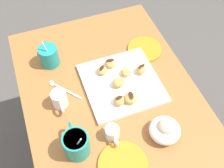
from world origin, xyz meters
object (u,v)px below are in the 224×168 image
object	(u,v)px
coffee_mug_teal_right	(49,55)
beignet_3	(110,63)
pastry_plate_square	(121,83)
beignet_0	(119,101)
ice_cream_bowl	(165,130)
saucer_orange_left	(123,165)
beignet_6	(103,70)
chocolate_sauce_pitcher	(112,133)
saucer_orange_right	(145,49)
dining_table	(108,108)
beignet_5	(126,72)
cream_pitcher_white	(59,99)
beignet_1	(119,82)
beignet_4	(141,69)
coffee_mug_teal_left	(76,144)
beignet_2	(131,98)

from	to	relation	value
coffee_mug_teal_right	beignet_3	world-z (taller)	coffee_mug_teal_right
pastry_plate_square	beignet_0	size ratio (longest dim) A/B	6.97
coffee_mug_teal_right	beignet_3	distance (m)	0.27
coffee_mug_teal_right	ice_cream_bowl	bearing A→B (deg)	-147.12
saucer_orange_left	beignet_6	xyz separation A→B (m)	(0.40, -0.06, 0.03)
chocolate_sauce_pitcher	saucer_orange_right	size ratio (longest dim) A/B	0.59
dining_table	beignet_5	bearing A→B (deg)	-70.29
pastry_plate_square	beignet_6	distance (m)	0.09
ice_cream_bowl	beignet_5	bearing A→B (deg)	5.99
cream_pitcher_white	ice_cream_bowl	size ratio (longest dim) A/B	0.91
beignet_3	saucer_orange_left	bearing A→B (deg)	165.75
ice_cream_bowl	beignet_5	xyz separation A→B (m)	(0.30, 0.03, -0.01)
ice_cream_bowl	beignet_1	distance (m)	0.27
beignet_0	beignet_5	world-z (taller)	beignet_0
beignet_3	beignet_4	size ratio (longest dim) A/B	1.00
beignet_1	beignet_5	xyz separation A→B (m)	(0.04, -0.05, -0.00)
dining_table	coffee_mug_teal_right	xyz separation A→B (m)	(0.22, 0.19, 0.20)
pastry_plate_square	coffee_mug_teal_left	size ratio (longest dim) A/B	2.01
pastry_plate_square	beignet_1	size ratio (longest dim) A/B	5.73
dining_table	beignet_4	size ratio (longest dim) A/B	18.84
beignet_4	coffee_mug_teal_left	bearing A→B (deg)	124.16
cream_pitcher_white	saucer_orange_right	xyz separation A→B (m)	(0.15, -0.43, -0.03)
ice_cream_bowl	cream_pitcher_white	bearing A→B (deg)	51.68
chocolate_sauce_pitcher	beignet_2	xyz separation A→B (m)	(0.11, -0.12, 0.00)
beignet_5	coffee_mug_teal_left	bearing A→B (deg)	131.22
beignet_3	coffee_mug_teal_left	bearing A→B (deg)	142.92
ice_cream_bowl	beignet_0	size ratio (longest dim) A/B	2.63
pastry_plate_square	saucer_orange_left	world-z (taller)	pastry_plate_square
saucer_orange_right	beignet_2	distance (m)	0.30
chocolate_sauce_pitcher	beignet_3	bearing A→B (deg)	-18.64
chocolate_sauce_pitcher	beignet_3	world-z (taller)	chocolate_sauce_pitcher
dining_table	saucer_orange_right	world-z (taller)	saucer_orange_right
saucer_orange_right	beignet_6	size ratio (longest dim) A/B	3.51
coffee_mug_teal_left	saucer_orange_right	world-z (taller)	coffee_mug_teal_left
dining_table	beignet_1	distance (m)	0.20
pastry_plate_square	beignet_4	xyz separation A→B (m)	(0.02, -0.10, 0.03)
saucer_orange_left	beignet_5	size ratio (longest dim) A/B	4.03
beignet_0	cream_pitcher_white	bearing A→B (deg)	68.92
chocolate_sauce_pitcher	beignet_3	size ratio (longest dim) A/B	1.91
beignet_3	beignet_4	xyz separation A→B (m)	(-0.08, -0.11, 0.00)
cream_pitcher_white	beignet_0	size ratio (longest dim) A/B	2.40
coffee_mug_teal_right	beignet_3	bearing A→B (deg)	-116.87
coffee_mug_teal_left	beignet_4	world-z (taller)	coffee_mug_teal_left
cream_pitcher_white	beignet_4	bearing A→B (deg)	-85.19
chocolate_sauce_pitcher	beignet_0	bearing A→B (deg)	-31.00
saucer_orange_right	beignet_0	world-z (taller)	beignet_0
pastry_plate_square	saucer_orange_right	world-z (taller)	pastry_plate_square
saucer_orange_left	beignet_3	bearing A→B (deg)	-14.25
saucer_orange_right	chocolate_sauce_pitcher	bearing A→B (deg)	140.79
coffee_mug_teal_left	beignet_6	bearing A→B (deg)	-33.96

